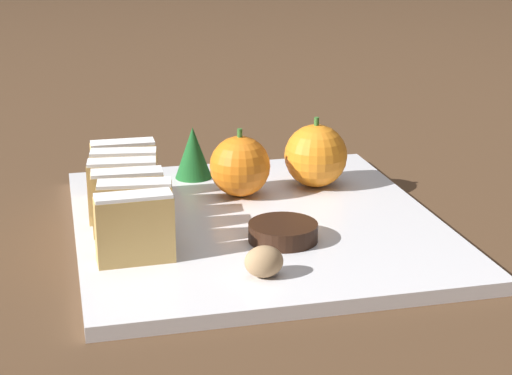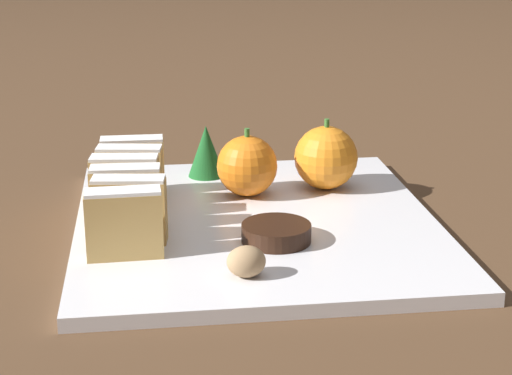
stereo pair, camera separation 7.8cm
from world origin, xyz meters
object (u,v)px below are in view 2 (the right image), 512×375
(orange_near, at_px, (244,166))
(orange_far, at_px, (326,158))
(walnut, at_px, (246,261))
(chocolate_cookie, at_px, (276,233))

(orange_near, distance_m, orange_far, 0.09)
(orange_near, height_order, walnut, orange_near)
(orange_near, distance_m, walnut, 0.20)
(chocolate_cookie, bearing_deg, orange_far, 62.58)
(orange_near, xyz_separation_m, orange_far, (0.09, 0.01, 0.00))
(orange_near, relative_size, walnut, 2.23)
(walnut, bearing_deg, orange_near, 83.99)
(orange_far, relative_size, walnut, 2.36)
(walnut, height_order, chocolate_cookie, walnut)
(walnut, bearing_deg, chocolate_cookie, 63.72)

